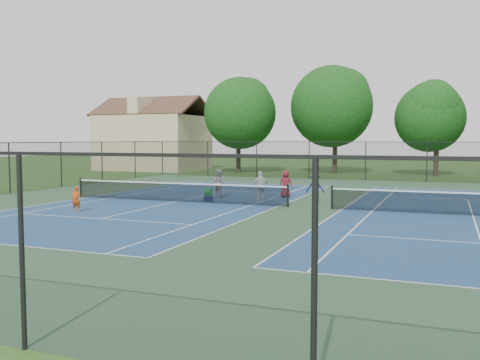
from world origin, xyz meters
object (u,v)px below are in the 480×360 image
at_px(child_player, 76,199).
at_px(ball_hopper, 208,192).
at_px(bystander_b, 315,188).
at_px(clapboard_house, 154,140).
at_px(tree_back_c, 437,113).
at_px(ball_crate, 208,199).
at_px(tree_back_a, 238,110).
at_px(instructor, 219,183).
at_px(tree_back_b, 336,103).
at_px(bystander_a, 261,187).
at_px(bystander_c, 286,184).

relative_size(child_player, ball_hopper, 2.64).
height_order(bystander_b, ball_hopper, bystander_b).
height_order(clapboard_house, ball_hopper, clapboard_house).
bearing_deg(tree_back_c, ball_crate, -113.38).
bearing_deg(ball_crate, tree_back_a, 107.84).
bearing_deg(clapboard_house, instructor, -52.32).
relative_size(ball_crate, ball_hopper, 0.87).
height_order(clapboard_house, ball_crate, clapboard_house).
distance_m(tree_back_a, bystander_b, 25.58).
height_order(tree_back_a, bystander_b, tree_back_a).
xyz_separation_m(tree_back_a, ball_hopper, (7.50, -23.29, -5.55)).
distance_m(clapboard_house, child_player, 33.11).
distance_m(bystander_b, ball_crate, 5.50).
relative_size(tree_back_a, tree_back_b, 0.91).
height_order(tree_back_b, tree_back_c, tree_back_b).
xyz_separation_m(instructor, ball_hopper, (0.28, -2.01, -0.28)).
height_order(instructor, bystander_a, bystander_a).
bearing_deg(ball_crate, child_player, -123.37).
bearing_deg(bystander_c, ball_hopper, 40.12).
xyz_separation_m(bystander_b, bystander_c, (-1.99, 1.46, 0.02)).
height_order(ball_crate, ball_hopper, ball_hopper).
bearing_deg(ball_crate, bystander_b, 18.34).
bearing_deg(tree_back_c, bystander_b, -103.24).
height_order(tree_back_a, bystander_a, tree_back_a).
height_order(tree_back_a, instructor, tree_back_a).
height_order(tree_back_a, ball_hopper, tree_back_a).
bearing_deg(tree_back_b, tree_back_a, -167.47).
bearing_deg(tree_back_b, child_player, -99.65).
bearing_deg(bystander_a, tree_back_b, -114.47).
relative_size(tree_back_a, clapboard_house, 0.85).
height_order(tree_back_b, ball_crate, tree_back_b).
bearing_deg(tree_back_c, tree_back_a, -176.82).
height_order(instructor, bystander_c, instructor).
height_order(tree_back_c, clapboard_house, tree_back_c).
height_order(tree_back_a, tree_back_c, tree_back_a).
relative_size(clapboard_house, ball_crate, 29.07).
relative_size(bystander_a, bystander_b, 1.08).
relative_size(bystander_a, ball_crate, 4.26).
relative_size(tree_back_a, ball_crate, 24.63).
height_order(tree_back_b, clapboard_house, tree_back_b).
distance_m(tree_back_a, bystander_a, 25.22).
bearing_deg(bystander_c, tree_back_b, -90.25).
bearing_deg(instructor, ball_hopper, 113.40).
height_order(clapboard_house, bystander_b, clapboard_house).
height_order(tree_back_a, child_player, tree_back_a).
relative_size(instructor, ball_hopper, 3.60).
xyz_separation_m(clapboard_house, bystander_c, (20.70, -21.12, -2.34)).
height_order(clapboard_house, bystander_c, clapboard_house).
height_order(clapboard_house, child_player, clapboard_house).
relative_size(tree_back_c, bystander_a, 5.31).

